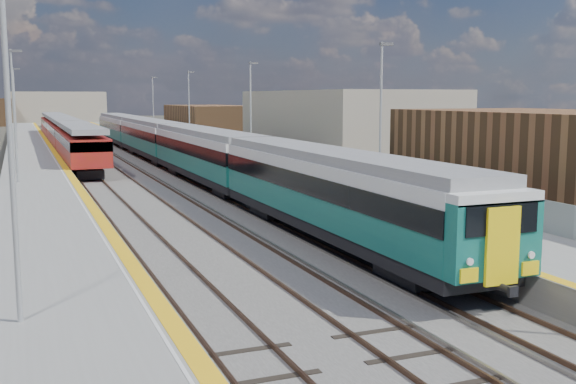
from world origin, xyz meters
TOP-DOWN VIEW (x-y plane):
  - ground at (0.00, 50.00)m, footprint 320.00×320.00m
  - ballast_bed at (-2.25, 52.50)m, footprint 10.50×155.00m
  - tracks at (-1.65, 54.18)m, footprint 8.96×160.00m
  - platform_right at (5.28, 52.49)m, footprint 4.70×155.00m
  - platform_left at (-9.05, 52.49)m, footprint 4.30×155.00m
  - green_train at (1.50, 46.18)m, footprint 2.84×79.14m
  - red_train at (-5.50, 68.28)m, footprint 2.82×57.27m
  - tree_d at (19.32, 63.43)m, footprint 3.99×3.99m

SIDE VIEW (x-z plane):
  - ground at x=0.00m, z-range 0.00..0.00m
  - ballast_bed at x=-2.25m, z-range 0.00..0.06m
  - tracks at x=-1.65m, z-range 0.02..0.19m
  - platform_left at x=-9.05m, z-range -3.74..4.78m
  - platform_right at x=5.28m, z-range -3.72..4.80m
  - red_train at x=-5.50m, z-range 0.33..3.89m
  - green_train at x=1.50m, z-range 0.64..3.77m
  - tree_d at x=19.32m, z-range 0.70..6.11m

